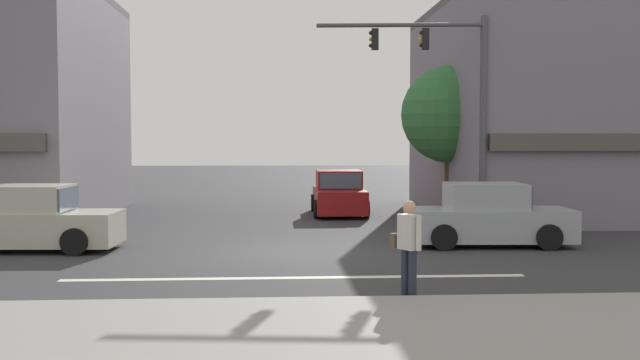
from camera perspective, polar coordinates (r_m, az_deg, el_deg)
ground_plane at (r=18.04m, az=-2.21°, el=-5.43°), size 120.00×120.00×0.00m
lane_marking_stripe at (r=14.59m, az=-1.88°, el=-7.45°), size 9.00×0.24×0.01m
sidewalk_curb at (r=9.70m, az=-1.00°, el=-12.41°), size 40.00×5.00×0.16m
building_right_corner at (r=28.98m, az=19.21°, el=5.14°), size 10.53×11.25×7.60m
street_tree at (r=25.79m, az=9.86°, el=4.92°), size 3.30×3.30×5.18m
traffic_light_mast at (r=21.89m, az=9.86°, el=6.98°), size 4.87×0.65×6.20m
sedan_parked_curbside at (r=26.70m, az=1.44°, el=-1.13°), size 1.92×4.12×1.58m
sedan_waiting_far at (r=19.32m, az=12.67°, el=-2.81°), size 4.19×2.05×1.58m
sedan_crossing_center at (r=19.35m, az=-21.12°, el=-2.94°), size 4.18×2.04×1.58m
pedestrian_foreground_with_bag at (r=12.49m, az=6.74°, el=-4.85°), size 0.46×0.67×1.67m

